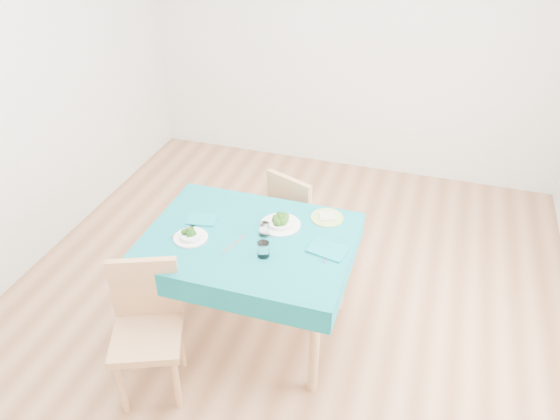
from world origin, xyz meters
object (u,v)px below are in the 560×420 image
(chair_far, at_px, (303,214))
(bowl_far, at_px, (280,220))
(table, at_px, (251,285))
(chair_near, at_px, (146,330))
(bowl_near, at_px, (190,234))
(side_plate, at_px, (327,218))

(chair_far, height_order, bowl_far, chair_far)
(chair_far, distance_m, bowl_far, 0.68)
(table, bearing_deg, chair_near, -120.64)
(bowl_near, xyz_separation_m, side_plate, (0.74, 0.46, -0.03))
(bowl_far, xyz_separation_m, side_plate, (0.26, 0.17, -0.03))
(chair_near, xyz_separation_m, chair_far, (0.52, 1.42, -0.02))
(chair_far, height_order, bowl_near, chair_far)
(chair_far, xyz_separation_m, bowl_near, (-0.47, -0.89, 0.32))
(side_plate, bearing_deg, chair_near, -128.50)
(chair_near, height_order, bowl_near, chair_near)
(table, relative_size, chair_near, 1.29)
(bowl_near, xyz_separation_m, bowl_far, (0.48, 0.30, 0.01))
(bowl_far, relative_size, side_plate, 1.22)
(chair_near, height_order, side_plate, chair_near)
(bowl_near, bearing_deg, side_plate, 31.94)
(table, distance_m, chair_near, 0.76)
(bowl_near, bearing_deg, chair_far, 62.14)
(table, height_order, bowl_near, bowl_near)
(chair_near, bearing_deg, bowl_near, 61.93)
(chair_near, relative_size, bowl_far, 3.82)
(chair_far, relative_size, side_plate, 4.46)
(chair_near, bearing_deg, side_plate, 29.06)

